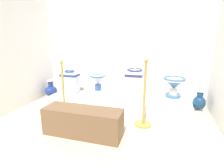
{
  "coord_description": "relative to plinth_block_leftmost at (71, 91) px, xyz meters",
  "views": [
    {
      "loc": [
        2.72,
        -0.87,
        1.36
      ],
      "look_at": [
        1.71,
        2.53,
        0.44
      ],
      "focal_mm": 28.19,
      "sensor_mm": 36.0,
      "label": 1
    }
  ],
  "objects": [
    {
      "name": "info_placard_first",
      "position": [
        0.04,
        0.33,
        1.29
      ],
      "size": [
        0.13,
        0.01,
        0.12
      ],
      "color": "white"
    },
    {
      "name": "ground_plane",
      "position": [
        1.13,
        -1.74,
        -0.19
      ],
      "size": [
        5.62,
        5.77,
        0.02
      ],
      "primitive_type": "cube",
      "color": "beige"
    },
    {
      "name": "plinth_block_leftmost",
      "position": [
        0.0,
        0.0,
        0.0
      ],
      "size": [
        0.28,
        0.32,
        0.11
      ],
      "primitive_type": "cube",
      "color": "white",
      "rests_on": "display_platform"
    },
    {
      "name": "decorative_vase_corner",
      "position": [
        2.74,
        0.01,
        0.0
      ],
      "size": [
        0.23,
        0.23,
        0.41
      ],
      "color": "white",
      "rests_on": "ground_plane"
    },
    {
      "name": "wall_back",
      "position": [
        1.13,
        0.37,
        1.36
      ],
      "size": [
        3.82,
        0.06,
        3.08
      ],
      "primitive_type": "cube",
      "color": "white",
      "rests_on": "ground_plane"
    },
    {
      "name": "info_placard_second",
      "position": [
        0.7,
        0.33,
        1.32
      ],
      "size": [
        0.1,
        0.01,
        0.14
      ],
      "color": "white"
    },
    {
      "name": "stanchion_post_near_left",
      "position": [
        0.37,
        -0.89,
        0.12
      ],
      "size": [
        0.25,
        0.25,
        1.01
      ],
      "color": "#B3A041",
      "rests_on": "ground_plane"
    },
    {
      "name": "plinth_block_broad_patterned",
      "position": [
        0.73,
        -0.12,
        0.01
      ],
      "size": [
        0.39,
        0.35,
        0.13
      ],
      "primitive_type": "cube",
      "color": "white",
      "rests_on": "display_platform"
    },
    {
      "name": "plinth_block_slender_white",
      "position": [
        2.25,
        -0.07,
        0.01
      ],
      "size": [
        0.33,
        0.28,
        0.14
      ],
      "primitive_type": "cube",
      "color": "white",
      "rests_on": "display_platform"
    },
    {
      "name": "antique_toilet_squat_floral",
      "position": [
        1.5,
        -0.11,
        0.39
      ],
      "size": [
        0.34,
        0.32,
        0.45
      ],
      "color": "white",
      "rests_on": "plinth_block_squat_floral"
    },
    {
      "name": "antique_toilet_leftmost",
      "position": [
        0.0,
        0.0,
        0.27
      ],
      "size": [
        0.39,
        0.25,
        0.42
      ],
      "color": "silver",
      "rests_on": "plinth_block_leftmost"
    },
    {
      "name": "museum_bench",
      "position": [
        0.98,
        -1.4,
        0.02
      ],
      "size": [
        1.14,
        0.36,
        0.4
      ],
      "primitive_type": "cube",
      "color": "brown",
      "rests_on": "ground_plane"
    },
    {
      "name": "plinth_block_squat_floral",
      "position": [
        1.5,
        -0.11,
        0.05
      ],
      "size": [
        0.33,
        0.35,
        0.2
      ],
      "primitive_type": "cube",
      "color": "white",
      "rests_on": "display_platform"
    },
    {
      "name": "antique_toilet_broad_patterned",
      "position": [
        0.73,
        -0.12,
        0.34
      ],
      "size": [
        0.37,
        0.37,
        0.4
      ],
      "color": "silver",
      "rests_on": "plinth_block_broad_patterned"
    },
    {
      "name": "decorative_vase_spare",
      "position": [
        -0.48,
        -0.08,
        -0.01
      ],
      "size": [
        0.29,
        0.29,
        0.42
      ],
      "color": "white",
      "rests_on": "ground_plane"
    },
    {
      "name": "antique_toilet_slender_white",
      "position": [
        2.25,
        -0.07,
        0.34
      ],
      "size": [
        0.41,
        0.41,
        0.39
      ],
      "color": "#406A93",
      "rests_on": "plinth_block_slender_white"
    },
    {
      "name": "display_platform",
      "position": [
        1.13,
        -0.09,
        -0.12
      ],
      "size": [
        2.97,
        0.82,
        0.12
      ],
      "primitive_type": "cube",
      "color": "white",
      "rests_on": "ground_plane"
    },
    {
      "name": "stanchion_post_near_right",
      "position": [
        1.79,
        -0.86,
        0.13
      ],
      "size": [
        0.27,
        0.27,
        1.07
      ],
      "color": "#BA8D3D",
      "rests_on": "ground_plane"
    }
  ]
}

